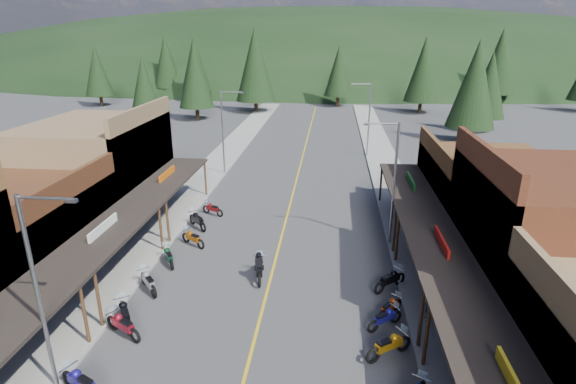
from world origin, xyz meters
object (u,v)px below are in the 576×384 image
(streetlight_0, at_px, (40,288))
(pine_2, at_px, (255,64))
(streetlight_1, at_px, (224,129))
(bike_east_8, at_px, (390,307))
(bike_east_6, at_px, (389,344))
(bike_west_7, at_px, (125,313))
(bike_west_10, at_px, (193,237))
(bike_east_7, at_px, (385,317))
(pine_10, at_px, (195,76))
(pine_11, at_px, (475,84))
(bike_west_5, at_px, (81,382))
(streetlight_3, at_px, (368,117))
(pine_4, at_px, (424,69))
(shop_west_2, at_px, (16,237))
(pedestrian_east_a, at_px, (429,305))
(bike_west_12, at_px, (213,208))
(pine_5, at_px, (500,61))
(pine_8, at_px, (144,88))
(pine_1, at_px, (195,64))
(pine_0, at_px, (97,70))
(shop_west_3, at_px, (100,169))
(bike_west_8, at_px, (148,281))
(pine_9, at_px, (489,85))
(pine_7, at_px, (166,62))
(bike_west_6, at_px, (123,324))
(bike_west_9, at_px, (168,256))
(rider_on_bike, at_px, (260,268))
(shop_east_3, at_px, (485,194))
(bike_west_11, at_px, (197,220))
(pedestrian_east_b, at_px, (399,203))
(shop_east_2, at_px, (551,242))
(bike_east_9, at_px, (390,279))

(streetlight_0, xyz_separation_m, pine_2, (-3.05, 64.00, 3.53))
(streetlight_1, distance_m, bike_east_8, 25.91)
(bike_east_6, bearing_deg, bike_west_7, -128.17)
(bike_west_10, bearing_deg, bike_east_7, -88.89)
(pine_10, bearing_deg, pine_11, -17.53)
(streetlight_0, distance_m, bike_west_5, 3.96)
(streetlight_0, bearing_deg, bike_west_7, 79.63)
(streetlight_3, height_order, pine_4, pine_4)
(streetlight_3, bearing_deg, shop_west_2, -126.19)
(bike_west_7, height_order, pedestrian_east_a, pedestrian_east_a)
(bike_west_12, xyz_separation_m, bike_east_8, (11.80, -11.71, -0.00))
(pine_5, xyz_separation_m, bike_west_5, (-39.89, -78.27, -7.33))
(pine_8, bearing_deg, pine_1, 93.81)
(pine_0, height_order, bike_west_10, pine_0)
(shop_west_3, xyz_separation_m, pine_5, (47.78, 60.70, 4.47))
(pine_5, height_order, bike_west_10, pine_5)
(bike_west_5, distance_m, bike_west_10, 12.83)
(pine_5, xyz_separation_m, bike_east_8, (-27.79, -71.97, -7.45))
(streetlight_3, xyz_separation_m, bike_west_7, (-13.15, -31.90, -3.79))
(bike_west_7, xyz_separation_m, bike_east_6, (12.04, -1.03, -0.02))
(bike_west_8, bearing_deg, bike_east_8, -45.21)
(bike_west_8, xyz_separation_m, pedestrian_east_a, (14.21, -1.35, 0.33))
(streetlight_3, bearing_deg, pine_5, 57.22)
(pine_9, bearing_deg, pine_2, 159.08)
(bike_west_7, height_order, bike_west_12, bike_west_7)
(pine_7, distance_m, bike_east_8, 85.30)
(streetlight_3, xyz_separation_m, pine_7, (-38.95, 46.00, 2.78))
(bike_west_6, xyz_separation_m, bike_west_9, (-0.30, 6.70, -0.06))
(bike_west_6, height_order, rider_on_bike, rider_on_bike)
(bike_west_5, bearing_deg, shop_west_2, 70.64)
(pine_8, relative_size, bike_west_6, 4.43)
(shop_east_3, xyz_separation_m, pine_2, (-23.75, 46.70, 5.46))
(bike_west_5, bearing_deg, bike_east_7, -39.45)
(bike_west_9, bearing_deg, bike_west_11, 55.10)
(shop_east_3, relative_size, streetlight_1, 1.36)
(bike_west_10, bearing_deg, pedestrian_east_a, -82.66)
(pedestrian_east_b, bearing_deg, bike_west_9, 21.95)
(bike_west_10, xyz_separation_m, pedestrian_east_b, (13.82, 6.32, 0.44))
(streetlight_0, xyz_separation_m, pine_5, (40.95, 78.00, 3.53))
(shop_east_2, height_order, bike_west_6, shop_east_2)
(bike_west_8, bearing_deg, pedestrian_east_b, -1.44)
(pine_4, relative_size, pine_9, 1.16)
(bike_east_6, bearing_deg, rider_on_bike, -165.37)
(bike_west_6, xyz_separation_m, bike_east_8, (12.14, 2.73, -0.10))
(pine_11, bearing_deg, bike_east_7, -109.94)
(streetlight_1, height_order, pedestrian_east_b, streetlight_1)
(bike_east_9, xyz_separation_m, pedestrian_east_a, (1.46, -2.77, 0.33))
(pine_2, xyz_separation_m, bike_west_8, (3.74, -56.95, -7.36))
(bike_west_5, xyz_separation_m, bike_east_6, (11.73, 3.35, -0.01))
(pine_9, height_order, pine_11, pine_11)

